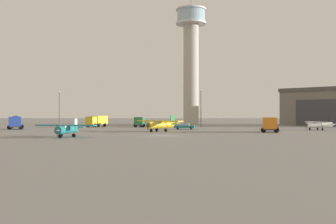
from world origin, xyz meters
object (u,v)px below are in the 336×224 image
(control_tower, at_px, (191,54))
(truck_flatbed_green, at_px, (141,122))
(car_teal, at_px, (184,126))
(airplane_yellow, at_px, (161,124))
(light_post_east, at_px, (59,105))
(truck_box_orange, at_px, (270,124))
(truck_fuel_tanker_blue, at_px, (16,122))
(airplane_teal, at_px, (67,129))
(light_post_west, at_px, (201,105))
(truck_box_yellow, at_px, (97,121))
(airplane_white, at_px, (320,124))

(control_tower, height_order, truck_flatbed_green, control_tower)
(control_tower, bearing_deg, car_teal, -94.22)
(airplane_yellow, height_order, car_teal, airplane_yellow)
(airplane_yellow, bearing_deg, light_post_east, -100.62)
(truck_flatbed_green, bearing_deg, control_tower, 163.14)
(truck_box_orange, bearing_deg, truck_fuel_tanker_blue, -89.00)
(airplane_teal, xyz_separation_m, car_teal, (18.01, 28.55, -0.55))
(light_post_west, height_order, light_post_east, light_post_east)
(control_tower, bearing_deg, light_post_west, -84.97)
(airplane_yellow, bearing_deg, airplane_teal, 2.90)
(airplane_yellow, distance_m, light_post_east, 49.53)
(airplane_teal, relative_size, truck_flatbed_green, 1.35)
(control_tower, xyz_separation_m, truck_box_yellow, (-25.00, -23.91, -20.64))
(airplane_white, bearing_deg, truck_flatbed_green, -33.31)
(control_tower, distance_m, truck_box_orange, 55.72)
(control_tower, xyz_separation_m, truck_box_orange, (13.26, -50.02, -20.67))
(control_tower, xyz_separation_m, light_post_west, (1.89, -21.49, -16.47))
(airplane_yellow, xyz_separation_m, truck_box_yellow, (-17.53, 24.58, 0.16))
(control_tower, height_order, light_post_east, control_tower)
(truck_fuel_tanker_blue, height_order, truck_flatbed_green, truck_fuel_tanker_blue)
(airplane_yellow, bearing_deg, truck_flatbed_green, -125.71)
(control_tower, relative_size, light_post_east, 4.03)
(control_tower, xyz_separation_m, airplane_teal, (-20.78, -66.15, -20.99))
(car_teal, distance_m, light_post_east, 45.46)
(truck_box_yellow, height_order, light_post_east, light_post_east)
(airplane_white, height_order, truck_box_orange, truck_box_orange)
(airplane_teal, height_order, car_teal, airplane_teal)
(light_post_west, bearing_deg, control_tower, 95.03)
(truck_fuel_tanker_blue, distance_m, car_teal, 37.54)
(control_tower, bearing_deg, truck_fuel_tanker_blue, -136.74)
(car_teal, bearing_deg, airplane_teal, -114.65)
(truck_flatbed_green, bearing_deg, truck_box_yellow, -81.48)
(truck_box_yellow, bearing_deg, light_post_west, 128.50)
(control_tower, height_order, truck_box_yellow, control_tower)
(airplane_yellow, xyz_separation_m, truck_flatbed_green, (-6.12, 23.87, -0.24))
(airplane_yellow, relative_size, truck_fuel_tanker_blue, 1.44)
(airplane_yellow, xyz_separation_m, car_teal, (4.70, 10.88, -0.75))
(airplane_yellow, relative_size, truck_box_orange, 1.47)
(truck_fuel_tanker_blue, height_order, light_post_west, light_post_west)
(truck_box_orange, height_order, light_post_east, light_post_east)
(truck_fuel_tanker_blue, bearing_deg, light_post_east, 157.94)
(truck_box_orange, xyz_separation_m, truck_fuel_tanker_blue, (-53.56, 12.10, 0.09))
(truck_box_orange, xyz_separation_m, light_post_east, (-52.10, 39.61, 4.28))
(truck_box_orange, bearing_deg, truck_box_yellow, -110.58)
(truck_box_orange, distance_m, light_post_east, 65.59)
(truck_box_orange, bearing_deg, light_post_east, -113.52)
(control_tower, relative_size, light_post_west, 4.09)
(truck_flatbed_green, bearing_deg, light_post_east, -107.32)
(light_post_west, bearing_deg, truck_fuel_tanker_blue, -158.73)
(car_teal, bearing_deg, light_post_east, 150.58)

